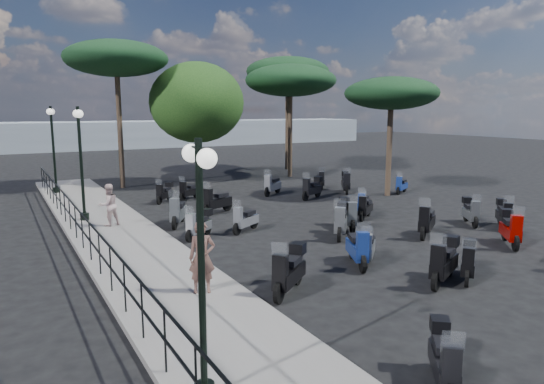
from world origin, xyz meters
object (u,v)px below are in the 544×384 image
scooter_8 (348,215)px  scooter_22 (272,186)px  scooter_13 (444,262)px  pine_1 (287,72)px  scooter_4 (178,213)px  scooter_5 (164,193)px  scooter_1 (358,249)px  scooter_2 (289,272)px  scooter_24 (511,229)px  scooter_28 (321,181)px  scooter_19 (427,222)px  pine_2 (116,59)px  scooter_25 (504,215)px  scooter_27 (401,186)px  scooter_15 (365,208)px  lamp_post_0 (201,256)px  lamp_post_1 (81,156)px  broadleaf_tree (197,103)px  woman (202,257)px  scooter_0 (444,361)px  scooter_10 (217,202)px  pine_3 (391,94)px  scooter_16 (312,188)px  scooter_9 (245,220)px  pedestrian_far (109,205)px  scooter_20 (363,204)px  scooter_21 (346,183)px  lamp_post_2 (53,144)px  scooter_14 (341,221)px  pine_0 (291,81)px  scooter_6 (468,262)px  scooter_26 (471,212)px  scooter_3 (199,225)px

scooter_8 → scooter_22: bearing=-73.6°
scooter_13 → pine_1: (9.01, 22.24, 6.46)m
scooter_4 → scooter_5: scooter_4 is taller
scooter_1 → scooter_2: 2.87m
scooter_8 → scooter_24: size_ratio=1.15×
scooter_5 → scooter_28: 8.81m
scooter_19 → pine_2: size_ratio=0.20×
scooter_25 → scooter_28: bearing=-43.1°
scooter_27 → scooter_15: bearing=95.4°
pine_1 → scooter_2: bearing=-121.4°
lamp_post_0 → scooter_5: (4.41, 15.95, -1.87)m
lamp_post_1 → scooter_5: bearing=37.6°
scooter_22 → broadleaf_tree: bearing=-15.0°
woman → scooter_8: woman is taller
scooter_8 → scooter_28: size_ratio=1.16×
scooter_0 → scooter_15: bearing=-84.7°
scooter_10 → broadleaf_tree: (2.36, 8.06, 4.23)m
lamp_post_0 → scooter_25: 14.76m
pine_2 → pine_3: pine_2 is taller
scooter_16 → scooter_28: size_ratio=1.12×
scooter_9 → scooter_16: scooter_16 is taller
scooter_0 → scooter_28: (9.78, 17.03, -0.02)m
lamp_post_0 → scooter_25: bearing=26.4°
scooter_19 → broadleaf_tree: size_ratio=0.23×
lamp_post_0 → pedestrian_far: bearing=92.1°
scooter_20 → scooter_21: (2.70, 4.60, 0.12)m
scooter_0 → lamp_post_2: bearing=-41.6°
lamp_post_0 → woman: 4.45m
scooter_8 → scooter_14: bearing=65.2°
scooter_8 → pine_0: pine_0 is taller
scooter_1 → pine_2: bearing=-55.5°
pine_2 → lamp_post_2: bearing=-167.1°
scooter_24 → broadleaf_tree: 18.20m
scooter_1 → scooter_8: 4.31m
scooter_0 → scooter_9: (1.75, 10.41, -0.03)m
scooter_6 → scooter_26: 6.59m
lamp_post_1 → scooter_14: size_ratio=2.88×
scooter_24 → scooter_1: bearing=33.3°
scooter_26 → scooter_5: bearing=-13.6°
scooter_2 → scooter_21: scooter_2 is taller
scooter_14 → scooter_15: scooter_14 is taller
woman → broadleaf_tree: broadleaf_tree is taller
scooter_5 → scooter_22: size_ratio=0.79×
scooter_8 → scooter_28: (4.54, 8.09, -0.09)m
scooter_20 → scooter_22: scooter_22 is taller
lamp_post_2 → scooter_4: bearing=-60.4°
scooter_6 → pine_2: size_ratio=0.17×
scooter_3 → scooter_8: scooter_8 is taller
scooter_14 → scooter_6: bearing=134.2°
scooter_19 → pine_3: size_ratio=0.27×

